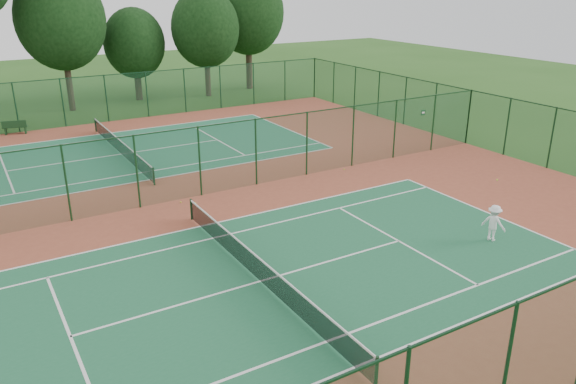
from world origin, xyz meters
The scene contains 15 objects.
ground centered at (0.00, 0.00, 0.00)m, with size 120.00×120.00×0.00m, color #2A581B.
red_pad centered at (0.00, 0.00, 0.01)m, with size 40.00×36.00×0.01m, color brown.
court_near centered at (0.00, -9.00, 0.01)m, with size 23.77×10.97×0.01m, color #1F623D.
court_far centered at (0.00, 9.00, 0.01)m, with size 23.77×10.97×0.01m, color #216A47.
fence_north centered at (0.00, 18.00, 1.76)m, with size 40.00×0.09×3.50m.
fence_east centered at (20.00, 0.00, 1.76)m, with size 0.09×36.00×3.50m.
fence_divider centered at (0.00, 0.00, 1.76)m, with size 40.00×0.09×3.50m.
tennis_net_near centered at (0.00, -9.00, 0.54)m, with size 0.10×12.90×0.97m.
tennis_net_far centered at (0.00, 9.00, 0.54)m, with size 0.10×12.90×0.97m.
player_near centered at (9.72, -10.87, 0.78)m, with size 0.98×0.57×1.52m, color white.
bench centered at (-4.93, 17.53, 0.51)m, with size 1.63×0.83×0.97m.
stray_ball_a centered at (0.82, -0.95, 0.05)m, with size 0.08×0.08×0.08m, color #E4F539.
stray_ball_b centered at (9.92, -0.44, 0.05)m, with size 0.07×0.07×0.07m, color #A7C62E.
stray_ball_c centered at (0.28, -0.45, 0.05)m, with size 0.07×0.07×0.07m, color yellow.
evergreen_row centered at (0.50, 24.25, 0.00)m, with size 39.00×5.00×12.00m, color black, non-canonical shape.
Camera 1 is at (-8.03, -24.43, 9.95)m, focal length 35.00 mm.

